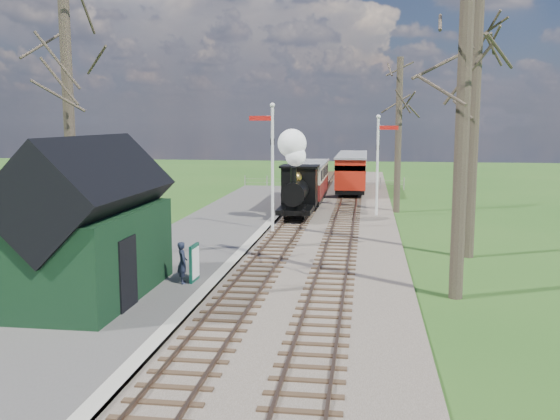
{
  "coord_description": "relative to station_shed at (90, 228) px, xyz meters",
  "views": [
    {
      "loc": [
        3.74,
        -13.12,
        5.41
      ],
      "look_at": [
        0.08,
        13.02,
        1.6
      ],
      "focal_mm": 40.0,
      "sensor_mm": 36.0,
      "label": 1
    }
  ],
  "objects": [
    {
      "name": "locomotive",
      "position": [
        4.29,
        16.25,
        -0.08
      ],
      "size": [
        1.91,
        4.45,
        4.77
      ],
      "color": "black",
      "rests_on": "ground"
    },
    {
      "name": "track_near",
      "position": [
        4.3,
        18.0,
        -2.17
      ],
      "size": [
        1.6,
        60.0,
        0.15
      ],
      "color": "brown",
      "rests_on": "ground"
    },
    {
      "name": "bare_trees",
      "position": [
        5.63,
        6.1,
        2.94
      ],
      "size": [
        15.51,
        22.39,
        12.0
      ],
      "color": "#382D23",
      "rests_on": "ground"
    },
    {
      "name": "platform",
      "position": [
        0.8,
        10.0,
        -2.17
      ],
      "size": [
        5.0,
        44.0,
        0.2
      ],
      "primitive_type": "cube",
      "color": "#474442",
      "rests_on": "ground"
    },
    {
      "name": "semaphore_near",
      "position": [
        3.53,
        12.0,
        1.35
      ],
      "size": [
        1.22,
        0.24,
        6.22
      ],
      "color": "silver",
      "rests_on": "ground"
    },
    {
      "name": "bench",
      "position": [
        1.05,
        2.83,
        -1.74
      ],
      "size": [
        0.67,
        1.29,
        0.71
      ],
      "color": "#442F18",
      "rests_on": "platform"
    },
    {
      "name": "sign_board",
      "position": [
        2.52,
        2.15,
        -1.46
      ],
      "size": [
        0.13,
        0.83,
        1.21
      ],
      "color": "#0D3F2E",
      "rests_on": "platform"
    },
    {
      "name": "coping_strip",
      "position": [
        3.1,
        10.0,
        -2.16
      ],
      "size": [
        0.4,
        44.0,
        0.21
      ],
      "primitive_type": "cube",
      "color": "#B2AD9E",
      "rests_on": "ground"
    },
    {
      "name": "person",
      "position": [
        2.22,
        1.82,
        -1.39
      ],
      "size": [
        0.5,
        0.58,
        1.36
      ],
      "primitive_type": "imported",
      "rotation": [
        0.0,
        0.0,
        1.99
      ],
      "color": "#1B2031",
      "rests_on": "platform"
    },
    {
      "name": "distant_hills",
      "position": [
        5.7,
        60.38,
        -18.47
      ],
      "size": [
        114.4,
        48.0,
        22.02
      ],
      "color": "#385B23",
      "rests_on": "ground"
    },
    {
      "name": "red_carriage_b",
      "position": [
        6.9,
        33.21,
        -0.68
      ],
      "size": [
        2.2,
        5.45,
        2.32
      ],
      "color": "black",
      "rests_on": "ground"
    },
    {
      "name": "station_shed",
      "position": [
        0.0,
        0.0,
        0.0
      ],
      "size": [
        3.25,
        6.3,
        4.78
      ],
      "color": "black",
      "rests_on": "platform"
    },
    {
      "name": "fence_line",
      "position": [
        4.6,
        32.0,
        -1.72
      ],
      "size": [
        12.6,
        0.08,
        1.0
      ],
      "color": "slate",
      "rests_on": "ground"
    },
    {
      "name": "track_far",
      "position": [
        6.9,
        18.0,
        -2.17
      ],
      "size": [
        1.6,
        60.0,
        0.15
      ],
      "color": "brown",
      "rests_on": "ground"
    },
    {
      "name": "red_carriage_a",
      "position": [
        6.9,
        27.71,
        -0.68
      ],
      "size": [
        2.2,
        5.45,
        2.32
      ],
      "color": "black",
      "rests_on": "ground"
    },
    {
      "name": "semaphore_far",
      "position": [
        8.67,
        18.0,
        1.08
      ],
      "size": [
        1.22,
        0.24,
        5.72
      ],
      "color": "silver",
      "rests_on": "ground"
    },
    {
      "name": "ballast_bed",
      "position": [
        5.6,
        18.0,
        -2.22
      ],
      "size": [
        8.0,
        60.0,
        0.1
      ],
      "primitive_type": "cube",
      "color": "brown",
      "rests_on": "ground"
    },
    {
      "name": "coach",
      "position": [
        4.3,
        22.31,
        -0.67
      ],
      "size": [
        2.23,
        7.64,
        2.34
      ],
      "color": "black",
      "rests_on": "ground"
    },
    {
      "name": "ground",
      "position": [
        4.3,
        -4.0,
        -2.27
      ],
      "size": [
        140.0,
        140.0,
        0.0
      ],
      "primitive_type": "plane",
      "color": "#265119",
      "rests_on": "ground"
    }
  ]
}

